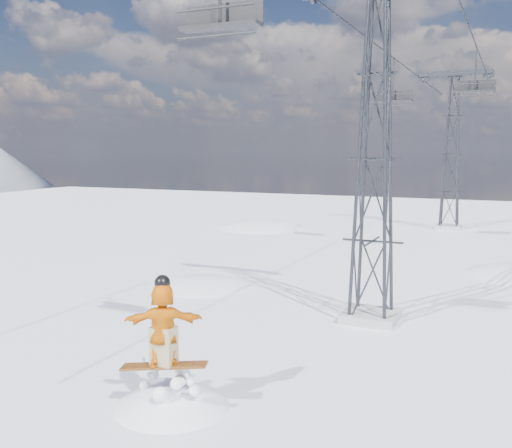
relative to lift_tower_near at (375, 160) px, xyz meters
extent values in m
plane|color=white|center=(-0.80, -8.00, -5.47)|extent=(120.00, 120.00, 0.00)
sphere|color=white|center=(-12.80, 20.00, -15.87)|extent=(22.00, 22.00, 22.00)
cube|color=#999999|center=(0.00, 0.00, -5.32)|extent=(1.80, 1.80, 0.30)
cube|color=#999999|center=(0.00, 25.00, -5.32)|extent=(1.80, 1.80, 0.30)
cube|color=#2A2C31|center=(0.00, 25.00, 5.78)|extent=(5.00, 0.35, 0.35)
cube|color=#2A2C31|center=(-2.20, 25.00, 5.58)|extent=(0.80, 0.25, 0.50)
cube|color=#2A2C31|center=(2.20, 25.00, 5.58)|extent=(0.80, 0.25, 0.50)
cylinder|color=black|center=(-2.20, 11.50, 5.38)|extent=(0.06, 51.00, 0.06)
cylinder|color=black|center=(2.20, 11.50, 5.38)|extent=(0.06, 51.00, 0.06)
cube|color=#A25315|center=(-2.59, -8.69, -4.40)|extent=(1.94, 0.94, 0.20)
imported|color=orange|center=(-2.59, -8.69, -3.45)|extent=(1.78, 1.32, 1.86)
cube|color=#9C8960|center=(-2.59, -8.69, -3.96)|extent=(0.65, 0.60, 0.86)
sphere|color=black|center=(-2.59, -8.69, -2.54)|extent=(0.35, 0.35, 0.35)
cube|color=black|center=(-2.20, -6.66, 3.17)|extent=(2.02, 0.45, 0.08)
cube|color=black|center=(-2.20, -6.44, 3.47)|extent=(2.02, 0.06, 0.55)
cylinder|color=black|center=(-2.20, -6.91, 2.91)|extent=(2.02, 0.06, 0.06)
cylinder|color=black|center=(-2.20, -6.96, 3.52)|extent=(2.02, 0.05, 0.05)
cylinder|color=black|center=(2.20, 12.22, 4.32)|extent=(0.08, 0.08, 2.13)
cube|color=black|center=(2.20, 12.22, 3.25)|extent=(1.94, 0.44, 0.08)
cube|color=black|center=(2.20, 12.44, 3.54)|extent=(1.94, 0.06, 0.53)
cylinder|color=black|center=(2.20, 11.98, 3.01)|extent=(1.94, 0.06, 0.06)
cylinder|color=black|center=(2.20, 11.93, 3.59)|extent=(1.94, 0.05, 0.05)
cylinder|color=black|center=(-2.20, 13.95, 4.21)|extent=(0.09, 0.09, 2.35)
cube|color=black|center=(-2.20, 13.95, 3.03)|extent=(2.14, 0.48, 0.09)
cube|color=black|center=(-2.20, 14.19, 3.35)|extent=(2.14, 0.06, 0.59)
cylinder|color=black|center=(-2.20, 13.69, 2.76)|extent=(2.14, 0.06, 0.06)
cylinder|color=black|center=(-2.20, 13.63, 3.41)|extent=(2.14, 0.05, 0.05)
camera|label=1|loc=(4.22, -18.83, 0.31)|focal=40.00mm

